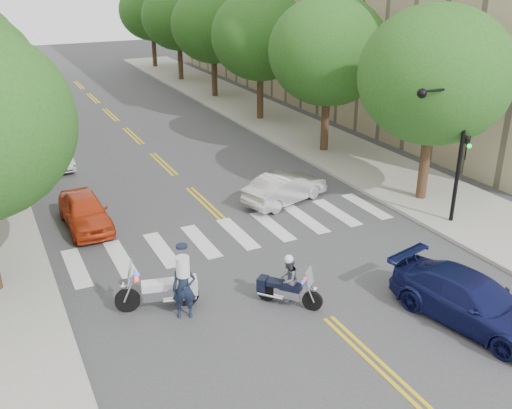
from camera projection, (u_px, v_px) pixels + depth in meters
ground at (328, 318)px, 17.05m from camera, size 140.00×140.00×0.00m
sidewalk_right at (269, 118)px, 39.07m from camera, size 5.00×60.00×0.15m
tree_r_0 at (435, 75)px, 23.45m from camera, size 6.40×6.40×8.45m
tree_r_1 at (328, 51)px, 30.05m from camera, size 6.40×6.40×8.45m
tree_r_2 at (260, 36)px, 36.66m from camera, size 6.40×6.40×8.45m
tree_r_3 at (213, 25)px, 43.26m from camera, size 6.40×6.40×8.45m
tree_r_4 at (178, 17)px, 49.87m from camera, size 6.40×6.40×8.45m
tree_r_5 at (151, 11)px, 56.48m from camera, size 6.40×6.40×8.45m
traffic_signal_pole at (454, 137)px, 21.65m from camera, size 2.82×0.42×6.00m
motorcycle_police at (287, 282)px, 17.47m from camera, size 1.57×1.75×1.73m
motorcycle_parked at (164, 291)px, 17.39m from camera, size 2.52×1.02×1.65m
officer_standing at (184, 288)px, 16.77m from camera, size 0.82×0.68×1.93m
convertible at (285, 188)px, 25.13m from camera, size 4.36×2.61×1.36m
sedan_blue at (471, 300)px, 16.61m from camera, size 3.05×5.30×1.44m
parked_car_a at (85, 211)px, 22.71m from camera, size 1.71×4.08×1.38m
parked_car_b at (54, 156)px, 29.55m from camera, size 1.60×3.80×1.22m
parked_car_c at (21, 133)px, 33.65m from camera, size 2.27×4.35×1.17m
parked_car_d at (13, 112)px, 37.72m from camera, size 2.22×5.13×1.47m
parked_car_e at (12, 111)px, 38.60m from camera, size 1.47×3.47×1.17m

